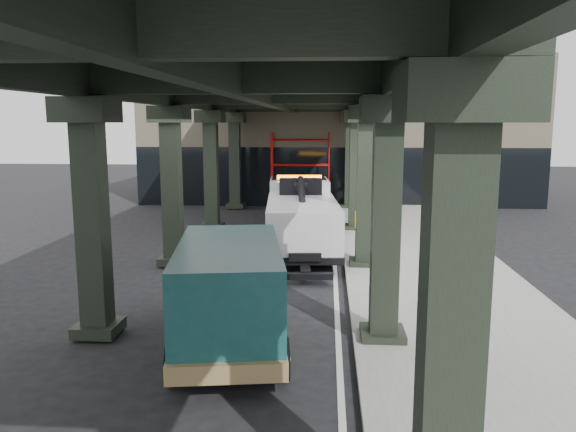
% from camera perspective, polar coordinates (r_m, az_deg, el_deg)
% --- Properties ---
extents(ground, '(90.00, 90.00, 0.00)m').
position_cam_1_polar(ground, '(15.80, -1.35, -7.08)').
color(ground, black).
rests_on(ground, ground).
extents(sidewalk, '(5.00, 40.00, 0.15)m').
position_cam_1_polar(sidewalk, '(17.91, 13.82, -5.12)').
color(sidewalk, gray).
rests_on(sidewalk, ground).
extents(lane_stripe, '(0.12, 38.00, 0.01)m').
position_cam_1_polar(lane_stripe, '(17.66, 4.79, -5.31)').
color(lane_stripe, silver).
rests_on(lane_stripe, ground).
extents(viaduct, '(7.40, 32.00, 6.40)m').
position_cam_1_polar(viaduct, '(17.20, -2.14, 12.66)').
color(viaduct, black).
rests_on(viaduct, ground).
extents(building, '(22.00, 10.00, 8.00)m').
position_cam_1_polar(building, '(35.09, 5.01, 8.62)').
color(building, '#C6B793').
rests_on(building, ground).
extents(scaffolding, '(3.08, 0.88, 4.00)m').
position_cam_1_polar(scaffolding, '(29.85, 1.27, 4.87)').
color(scaffolding, '#B30F0E').
rests_on(scaffolding, ground).
extents(tow_truck, '(2.88, 8.17, 2.63)m').
position_cam_1_polar(tow_truck, '(20.05, 1.29, 0.23)').
color(tow_truck, black).
rests_on(tow_truck, ground).
extents(towed_van, '(2.80, 5.57, 2.17)m').
position_cam_1_polar(towed_van, '(11.50, -5.94, -7.44)').
color(towed_van, '#124243').
rests_on(towed_van, ground).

